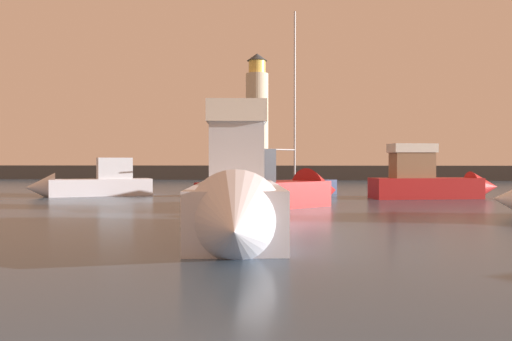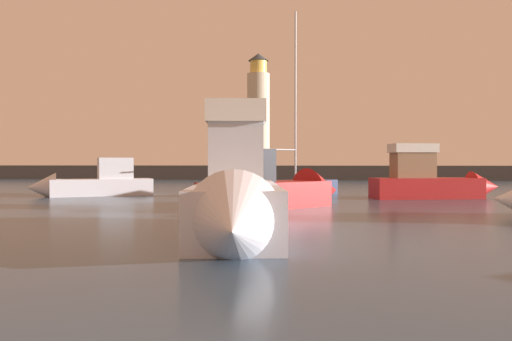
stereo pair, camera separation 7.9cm
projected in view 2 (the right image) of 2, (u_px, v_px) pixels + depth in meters
name	position (u px, v px, depth m)	size (l,w,h in m)	color
ground_plane	(284.00, 196.00, 32.13)	(220.00, 220.00, 0.00)	#384C60
breakwater	(296.00, 173.00, 62.07)	(86.64, 4.15, 1.71)	#423F3D
lighthouse	(258.00, 113.00, 62.43)	(2.75, 2.75, 13.72)	beige
motorboat_0	(90.00, 184.00, 31.77)	(7.38, 5.07, 2.69)	silver
motorboat_1	(284.00, 190.00, 23.97)	(7.20, 7.24, 3.17)	#B21E1E
motorboat_5	(236.00, 195.00, 13.86)	(3.44, 9.12, 4.18)	silver
motorboat_6	(436.00, 181.00, 29.59)	(7.82, 3.46, 3.42)	#B21E1E
sailboat_moored	(287.00, 186.00, 32.54)	(6.64, 6.06, 11.80)	#1E284C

